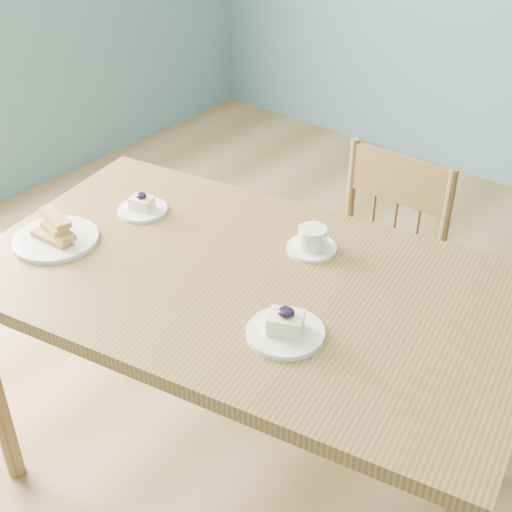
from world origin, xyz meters
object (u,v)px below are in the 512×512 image
(cheesecake_plate_far, at_px, (142,207))
(coffee_cup, at_px, (313,241))
(dining_chair, at_px, (371,278))
(cheesecake_plate_near, at_px, (285,328))
(dining_table, at_px, (249,301))
(biscotti_plate, at_px, (55,234))

(cheesecake_plate_far, bearing_deg, coffee_cup, 16.71)
(dining_chair, distance_m, cheesecake_plate_near, 0.84)
(dining_table, bearing_deg, cheesecake_plate_far, 161.94)
(biscotti_plate, bearing_deg, cheesecake_plate_near, 6.80)
(dining_table, relative_size, cheesecake_plate_far, 10.71)
(cheesecake_plate_far, distance_m, biscotti_plate, 0.27)
(cheesecake_plate_near, distance_m, coffee_cup, 0.37)
(coffee_cup, bearing_deg, cheesecake_plate_far, -153.12)
(dining_table, distance_m, biscotti_plate, 0.58)
(coffee_cup, bearing_deg, cheesecake_plate_near, -53.85)
(cheesecake_plate_near, relative_size, cheesecake_plate_far, 1.25)
(dining_chair, bearing_deg, dining_table, -93.54)
(dining_table, relative_size, dining_chair, 1.85)
(dining_chair, distance_m, biscotti_plate, 1.06)
(dining_table, distance_m, cheesecake_plate_far, 0.47)
(cheesecake_plate_near, bearing_deg, biscotti_plate, -173.20)
(cheesecake_plate_near, height_order, cheesecake_plate_far, cheesecake_plate_near)
(cheesecake_plate_far, xyz_separation_m, coffee_cup, (0.51, 0.15, 0.01))
(dining_table, height_order, cheesecake_plate_near, cheesecake_plate_near)
(biscotti_plate, bearing_deg, dining_table, 21.56)
(cheesecake_plate_near, relative_size, biscotti_plate, 0.78)
(dining_chair, xyz_separation_m, cheesecake_plate_near, (0.19, -0.74, 0.36))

